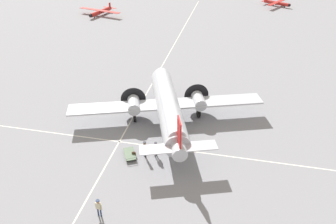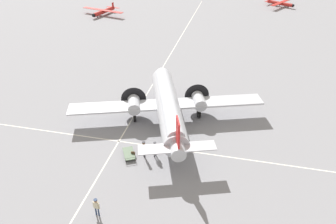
# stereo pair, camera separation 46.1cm
# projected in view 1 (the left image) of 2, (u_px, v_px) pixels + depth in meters

# --- Properties ---
(ground_plane) EXTENTS (300.00, 300.00, 0.00)m
(ground_plane) POSITION_uv_depth(u_px,v_px,m) (168.00, 124.00, 38.08)
(ground_plane) COLOR gray
(apron_line_eastwest) EXTENTS (120.00, 0.16, 0.01)m
(apron_line_eastwest) POSITION_uv_depth(u_px,v_px,m) (159.00, 147.00, 34.43)
(apron_line_eastwest) COLOR silver
(apron_line_eastwest) RESTS_ON ground_plane
(apron_line_northsouth) EXTENTS (0.16, 120.00, 0.01)m
(apron_line_northsouth) POSITION_uv_depth(u_px,v_px,m) (132.00, 120.00, 38.87)
(apron_line_northsouth) COLOR silver
(apron_line_northsouth) RESTS_ON ground_plane
(airliner_main) EXTENTS (21.99, 17.51, 5.80)m
(airliner_main) POSITION_uv_depth(u_px,v_px,m) (168.00, 104.00, 37.11)
(airliner_main) COLOR silver
(airliner_main) RESTS_ON ground_plane
(crew_foreground) EXTENTS (0.60, 0.34, 1.79)m
(crew_foreground) POSITION_uv_depth(u_px,v_px,m) (98.00, 206.00, 26.13)
(crew_foreground) COLOR navy
(crew_foreground) RESTS_ON ground_plane
(passenger_boarding) EXTENTS (0.37, 0.55, 1.73)m
(passenger_boarding) POSITION_uv_depth(u_px,v_px,m) (156.00, 148.00, 32.57)
(passenger_boarding) COLOR #2D2D33
(passenger_boarding) RESTS_ON ground_plane
(ramp_agent) EXTENTS (0.46, 0.49, 1.86)m
(ramp_agent) POSITION_uv_depth(u_px,v_px,m) (145.00, 148.00, 32.46)
(ramp_agent) COLOR #2D2D33
(ramp_agent) RESTS_ON ground_plane
(suitcase_near_door) EXTENTS (0.39, 0.14, 0.56)m
(suitcase_near_door) POSITION_uv_depth(u_px,v_px,m) (134.00, 154.00, 33.03)
(suitcase_near_door) COLOR #47331E
(suitcase_near_door) RESTS_ON ground_plane
(baggage_cart) EXTENTS (1.91, 2.37, 0.56)m
(baggage_cart) POSITION_uv_depth(u_px,v_px,m) (130.00, 154.00, 33.03)
(baggage_cart) COLOR #4C6047
(baggage_cart) RESTS_ON ground_plane
(light_aircraft_distant) EXTENTS (7.24, 9.18, 1.94)m
(light_aircraft_distant) POSITION_uv_depth(u_px,v_px,m) (277.00, 3.00, 83.82)
(light_aircraft_distant) COLOR #B2231E
(light_aircraft_distant) RESTS_ON ground_plane
(light_aircraft_taxiing) EXTENTS (10.93, 8.31, 2.10)m
(light_aircraft_taxiing) POSITION_uv_depth(u_px,v_px,m) (100.00, 12.00, 76.52)
(light_aircraft_taxiing) COLOR #B2231E
(light_aircraft_taxiing) RESTS_ON ground_plane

